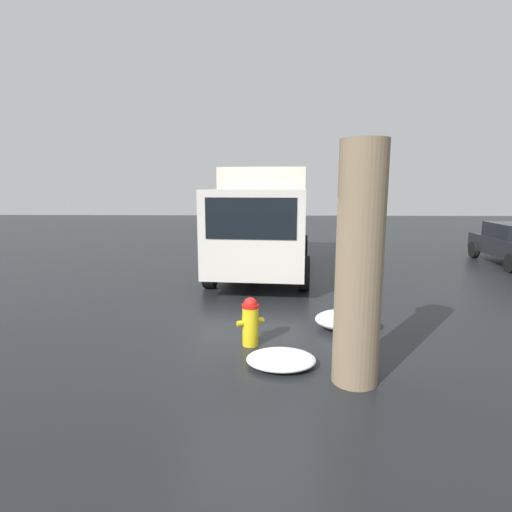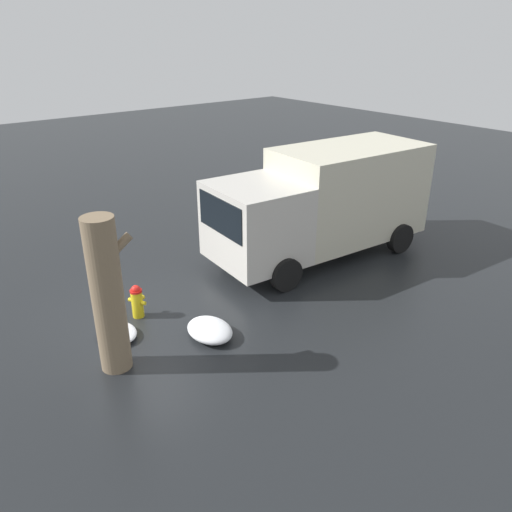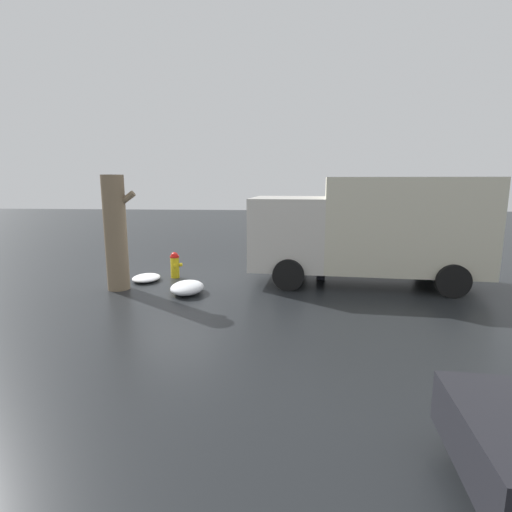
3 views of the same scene
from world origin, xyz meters
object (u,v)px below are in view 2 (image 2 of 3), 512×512
fire_hydrant (137,301)px  delivery_truck (325,200)px  tree_trunk (108,296)px  pedestrian (281,231)px

fire_hydrant → delivery_truck: 6.18m
fire_hydrant → tree_trunk: 2.28m
fire_hydrant → delivery_truck: size_ratio=0.12×
tree_trunk → fire_hydrant: bearing=50.5°
tree_trunk → pedestrian: tree_trunk is taller
fire_hydrant → pedestrian: 4.69m
tree_trunk → pedestrian: 6.14m
delivery_truck → pedestrian: delivery_truck is taller
delivery_truck → tree_trunk: bearing=104.9°
tree_trunk → pedestrian: (5.88, 1.63, -0.65)m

